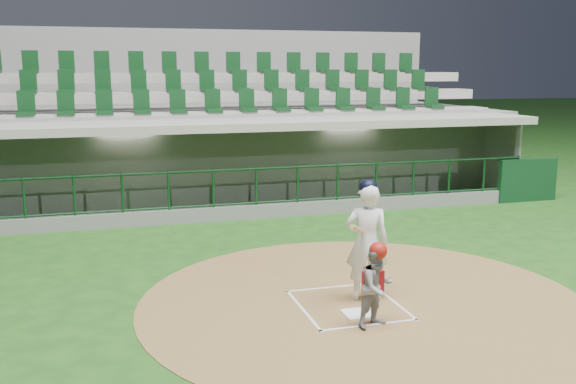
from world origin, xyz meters
name	(u,v)px	position (x,y,z in m)	size (l,w,h in m)	color
ground	(341,299)	(0.00, 0.00, 0.00)	(120.00, 120.00, 0.00)	#194614
dirt_circle	(363,301)	(0.30, -0.20, 0.01)	(7.20, 7.20, 0.01)	brown
home_plate	(358,314)	(0.00, -0.70, 0.02)	(0.43, 0.43, 0.02)	white
batter_box_chalk	(348,305)	(0.00, -0.30, 0.02)	(1.55, 1.80, 0.01)	silver
dugout_structure	(245,169)	(0.14, 7.81, 0.96)	(16.40, 3.70, 3.00)	slate
seating_deck	(220,141)	(0.00, 10.91, 1.42)	(17.00, 6.72, 5.15)	slate
batter	(367,241)	(0.36, -0.14, 0.99)	(0.94, 0.97, 1.97)	white
catcher	(377,285)	(0.08, -1.18, 0.63)	(0.69, 0.61, 1.26)	gray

